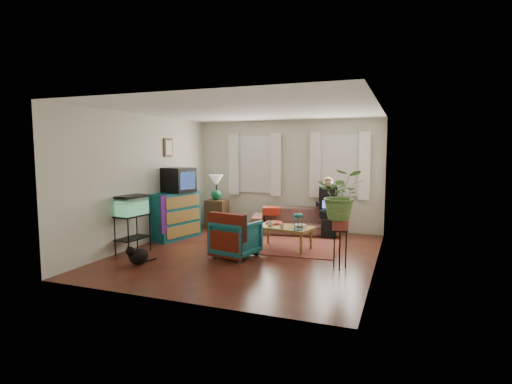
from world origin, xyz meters
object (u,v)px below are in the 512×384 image
at_px(sofa, 296,217).
at_px(side_table, 217,214).
at_px(coffee_table, 284,238).
at_px(plant_stand, 340,249).
at_px(armchair, 236,236).
at_px(aquarium_stand, 133,234).
at_px(dresser, 174,215).

bearing_deg(sofa, side_table, 166.65).
relative_size(coffee_table, plant_stand, 1.68).
bearing_deg(armchair, aquarium_stand, 25.58).
relative_size(dresser, aquarium_stand, 1.55).
distance_m(sofa, armchair, 2.36).
distance_m(dresser, plant_stand, 3.85).
xyz_separation_m(coffee_table, plant_stand, (1.21, -0.90, 0.10)).
distance_m(aquarium_stand, armchair, 1.93).
relative_size(dresser, coffee_table, 1.03).
relative_size(side_table, dresser, 0.62).
distance_m(dresser, coffee_table, 2.52).
relative_size(aquarium_stand, coffee_table, 0.66).
bearing_deg(side_table, coffee_table, -34.58).
xyz_separation_m(side_table, coffee_table, (2.17, -1.49, -0.12)).
xyz_separation_m(armchair, coffee_table, (0.65, 0.80, -0.14)).
relative_size(sofa, plant_stand, 3.10).
bearing_deg(aquarium_stand, side_table, 88.04).
xyz_separation_m(sofa, dresser, (-2.35, -1.40, 0.11)).
xyz_separation_m(dresser, plant_stand, (3.71, -1.01, -0.18)).
bearing_deg(coffee_table, sofa, 106.55).
relative_size(aquarium_stand, plant_stand, 1.12).
relative_size(sofa, dresser, 1.79).
bearing_deg(aquarium_stand, armchair, 19.36).
bearing_deg(coffee_table, armchair, -118.61).
bearing_deg(plant_stand, coffee_table, 143.45).
xyz_separation_m(sofa, aquarium_stand, (-2.36, -2.78, -0.03)).
relative_size(side_table, armchair, 0.94).
distance_m(side_table, coffee_table, 2.64).
height_order(sofa, armchair, sofa).
height_order(side_table, coffee_table, side_table).
relative_size(side_table, plant_stand, 1.07).
distance_m(sofa, aquarium_stand, 3.65).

